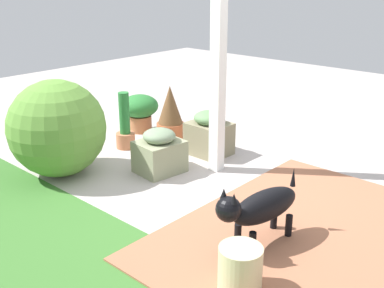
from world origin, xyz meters
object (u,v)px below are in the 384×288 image
Objects in this scene: stone_planter_nearest at (209,134)px; terracotta_pot_broad at (140,110)px; dog at (260,207)px; ceramic_urn at (240,270)px; porch_pillar at (218,47)px; terracotta_pot_tall at (125,128)px; stone_planter_near at (160,152)px; round_shrub at (57,128)px; terracotta_pot_spiky at (170,115)px.

stone_planter_nearest is 1.05× the size of terracotta_pot_broad.
ceramic_urn is at bearing 112.74° from dog.
porch_pillar is at bearing 167.95° from terracotta_pot_broad.
terracotta_pot_tall is 0.83× the size of dog.
stone_planter_near is 1.29m from terracotta_pot_broad.
round_shrub reaches higher than ceramic_urn.
porch_pillar reaches higher than terracotta_pot_spiky.
porch_pillar is 3.72× the size of terracotta_pot_spiky.
round_shrub is 1.46× the size of terracotta_pot_tall.
stone_planter_near is 0.72× the size of terracotta_pot_spiky.
round_shrub is 3.01× the size of ceramic_urn.
stone_planter_nearest is at bearing -45.31° from ceramic_urn.
round_shrub is at bearing 45.88° from porch_pillar.
terracotta_pot_spiky reaches higher than stone_planter_nearest.
round_shrub reaches higher than stone_planter_nearest.
round_shrub is at bearing 95.85° from terracotta_pot_tall.
terracotta_pot_spiky is at bearing -52.01° from stone_planter_near.
porch_pillar is at bearing 139.65° from stone_planter_nearest.
ceramic_urn is at bearing 150.18° from stone_planter_near.
dog is (-2.12, -0.22, -0.16)m from round_shrub.
terracotta_pot_broad is at bearing -73.78° from round_shrub.
porch_pillar reaches higher than stone_planter_nearest.
stone_planter_near is (0.04, 0.69, -0.02)m from stone_planter_nearest.
porch_pillar is 1.67m from round_shrub.
porch_pillar reaches higher than round_shrub.
round_shrub reaches higher than dog.
stone_planter_near reaches higher than ceramic_urn.
round_shrub reaches higher than stone_planter_near.
stone_planter_nearest is 0.76× the size of terracotta_pot_tall.
terracotta_pot_tall is at bearing -25.76° from ceramic_urn.
terracotta_pot_tall is at bearing -84.15° from round_shrub.
dog is (-1.08, 0.85, -0.89)m from porch_pillar.
terracotta_pot_tall is 0.55m from terracotta_pot_spiky.
round_shrub is 1.45m from terracotta_pot_broad.
terracotta_pot_spiky reaches higher than ceramic_urn.
stone_planter_near is 0.62× the size of dog.
porch_pillar is 1.64m from dog.
ceramic_urn is (-2.22, 1.67, -0.15)m from terracotta_pot_spiky.
porch_pillar is 2.61× the size of round_shrub.
terracotta_pot_tall is at bearing 68.27° from terracotta_pot_spiky.
stone_planter_nearest is at bearing -117.70° from round_shrub.
stone_planter_near is at bearing -29.82° from ceramic_urn.
round_shrub is at bearing 106.22° from terracotta_pot_broad.
porch_pillar is 3.18× the size of dog.
stone_planter_near is 0.91m from terracotta_pot_spiky.
porch_pillar is 1.13m from stone_planter_near.
terracotta_pot_tall is 2.69m from ceramic_urn.
terracotta_pot_broad reaches higher than stone_planter_near.
terracotta_pot_tall reaches higher than terracotta_pot_broad.
stone_planter_near is 1.03× the size of terracotta_pot_broad.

